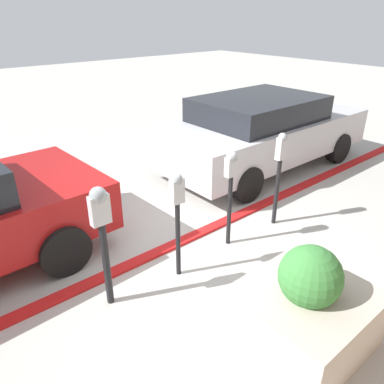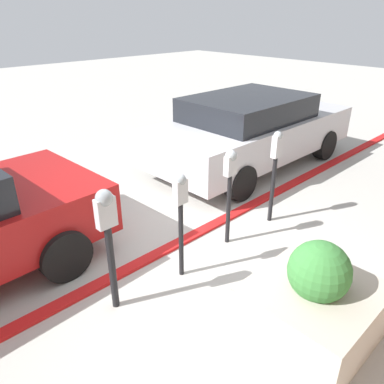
{
  "view_description": "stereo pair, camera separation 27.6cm",
  "coord_description": "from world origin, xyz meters",
  "px_view_note": "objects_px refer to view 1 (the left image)",
  "views": [
    {
      "loc": [
        -2.71,
        -3.33,
        2.87
      ],
      "look_at": [
        0.0,
        -0.11,
        0.83
      ],
      "focal_mm": 35.0,
      "sensor_mm": 36.0,
      "label": 1
    },
    {
      "loc": [
        -2.91,
        -3.14,
        2.87
      ],
      "look_at": [
        0.0,
        -0.11,
        0.83
      ],
      "focal_mm": 35.0,
      "sensor_mm": 36.0,
      "label": 2
    }
  ],
  "objects_px": {
    "planter_box": "(305,309)",
    "parking_meter_middle": "(231,178)",
    "parking_meter_second": "(177,205)",
    "parking_meter_nearest": "(102,226)",
    "parking_meter_fourth": "(280,164)",
    "parked_car_middle": "(262,130)"
  },
  "relations": [
    {
      "from": "parking_meter_second",
      "to": "parking_meter_middle",
      "type": "height_order",
      "value": "parking_meter_middle"
    },
    {
      "from": "parking_meter_second",
      "to": "parking_meter_fourth",
      "type": "relative_size",
      "value": 0.94
    },
    {
      "from": "parking_meter_second",
      "to": "parking_meter_middle",
      "type": "relative_size",
      "value": 0.99
    },
    {
      "from": "parking_meter_middle",
      "to": "parked_car_middle",
      "type": "xyz_separation_m",
      "value": [
        2.5,
        1.6,
        -0.21
      ]
    },
    {
      "from": "planter_box",
      "to": "parked_car_middle",
      "type": "distance_m",
      "value": 4.55
    },
    {
      "from": "parking_meter_second",
      "to": "parking_meter_middle",
      "type": "bearing_deg",
      "value": 5.33
    },
    {
      "from": "parking_meter_middle",
      "to": "parking_meter_second",
      "type": "bearing_deg",
      "value": -174.67
    },
    {
      "from": "parking_meter_nearest",
      "to": "planter_box",
      "type": "bearing_deg",
      "value": -55.43
    },
    {
      "from": "parked_car_middle",
      "to": "parking_meter_nearest",
      "type": "bearing_deg",
      "value": -159.89
    },
    {
      "from": "parking_meter_middle",
      "to": "parked_car_middle",
      "type": "distance_m",
      "value": 2.98
    },
    {
      "from": "parking_meter_nearest",
      "to": "parking_meter_fourth",
      "type": "relative_size",
      "value": 0.99
    },
    {
      "from": "parking_meter_second",
      "to": "planter_box",
      "type": "relative_size",
      "value": 1.14
    },
    {
      "from": "parking_meter_nearest",
      "to": "parking_meter_second",
      "type": "xyz_separation_m",
      "value": [
        0.87,
        -0.09,
        -0.03
      ]
    },
    {
      "from": "parking_meter_nearest",
      "to": "parked_car_middle",
      "type": "xyz_separation_m",
      "value": [
        4.3,
        1.6,
        -0.21
      ]
    },
    {
      "from": "parking_meter_middle",
      "to": "planter_box",
      "type": "bearing_deg",
      "value": -111.99
    },
    {
      "from": "parking_meter_middle",
      "to": "parked_car_middle",
      "type": "height_order",
      "value": "parked_car_middle"
    },
    {
      "from": "parking_meter_nearest",
      "to": "parking_meter_fourth",
      "type": "xyz_separation_m",
      "value": [
        2.71,
        -0.06,
        -0.01
      ]
    },
    {
      "from": "planter_box",
      "to": "parking_meter_middle",
      "type": "bearing_deg",
      "value": 68.01
    },
    {
      "from": "parking_meter_nearest",
      "to": "parked_car_middle",
      "type": "relative_size",
      "value": 0.31
    },
    {
      "from": "parking_meter_second",
      "to": "parking_meter_middle",
      "type": "xyz_separation_m",
      "value": [
        0.93,
        0.09,
        0.03
      ]
    },
    {
      "from": "parking_meter_fourth",
      "to": "parked_car_middle",
      "type": "height_order",
      "value": "parked_car_middle"
    },
    {
      "from": "parking_meter_second",
      "to": "parked_car_middle",
      "type": "distance_m",
      "value": 3.83
    }
  ]
}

